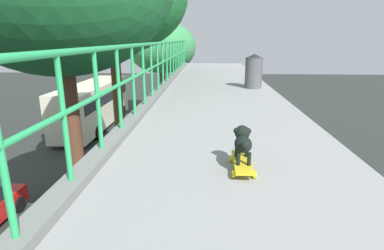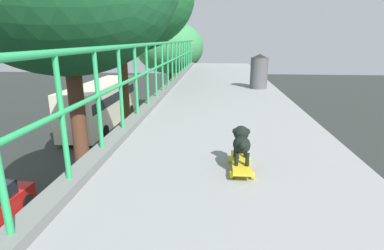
{
  "view_description": "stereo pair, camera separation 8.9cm",
  "coord_description": "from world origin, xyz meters",
  "px_view_note": "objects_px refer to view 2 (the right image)",
  "views": [
    {
      "loc": [
        0.85,
        -1.09,
        6.86
      ],
      "look_at": [
        0.68,
        2.08,
        5.95
      ],
      "focal_mm": 28.41,
      "sensor_mm": 36.0,
      "label": 1
    },
    {
      "loc": [
        0.94,
        -1.08,
        6.86
      ],
      "look_at": [
        0.68,
        2.08,
        5.95
      ],
      "focal_mm": 28.41,
      "sensor_mm": 36.0,
      "label": 2
    }
  ],
  "objects_px": {
    "car_grey_fifth": "(113,167)",
    "city_bus": "(102,103)",
    "toy_skateboard": "(241,163)",
    "small_dog": "(242,141)",
    "litter_bin": "(259,71)"
  },
  "relations": [
    {
      "from": "car_grey_fifth",
      "to": "city_bus",
      "type": "xyz_separation_m",
      "value": [
        -3.95,
        9.28,
        1.28
      ]
    },
    {
      "from": "toy_skateboard",
      "to": "small_dog",
      "type": "relative_size",
      "value": 1.41
    },
    {
      "from": "city_bus",
      "to": "toy_skateboard",
      "type": "relative_size",
      "value": 18.92
    },
    {
      "from": "car_grey_fifth",
      "to": "city_bus",
      "type": "relative_size",
      "value": 0.41
    },
    {
      "from": "car_grey_fifth",
      "to": "small_dog",
      "type": "bearing_deg",
      "value": -63.91
    },
    {
      "from": "city_bus",
      "to": "small_dog",
      "type": "relative_size",
      "value": 26.68
    },
    {
      "from": "city_bus",
      "to": "small_dog",
      "type": "height_order",
      "value": "small_dog"
    },
    {
      "from": "toy_skateboard",
      "to": "litter_bin",
      "type": "distance_m",
      "value": 4.96
    },
    {
      "from": "toy_skateboard",
      "to": "litter_bin",
      "type": "relative_size",
      "value": 0.68
    },
    {
      "from": "city_bus",
      "to": "litter_bin",
      "type": "xyz_separation_m",
      "value": [
        10.04,
        -15.28,
        4.13
      ]
    },
    {
      "from": "car_grey_fifth",
      "to": "city_bus",
      "type": "bearing_deg",
      "value": 113.09
    },
    {
      "from": "car_grey_fifth",
      "to": "city_bus",
      "type": "distance_m",
      "value": 10.17
    },
    {
      "from": "litter_bin",
      "to": "toy_skateboard",
      "type": "bearing_deg",
      "value": -98.96
    },
    {
      "from": "car_grey_fifth",
      "to": "small_dog",
      "type": "relative_size",
      "value": 10.96
    },
    {
      "from": "toy_skateboard",
      "to": "small_dog",
      "type": "distance_m",
      "value": 0.21
    }
  ]
}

